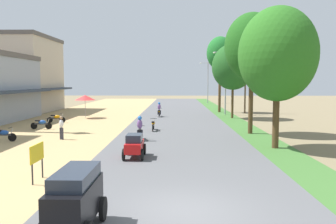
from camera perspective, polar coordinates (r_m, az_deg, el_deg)
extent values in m
plane|color=#7A6B4C|center=(11.01, 2.61, -16.42)|extent=(180.00, 180.00, 0.00)
cube|color=#565659|center=(11.00, 2.61, -16.23)|extent=(9.00, 140.00, 0.08)
cube|color=#2D3847|center=(37.03, -23.01, 3.16)|extent=(1.20, 12.61, 0.25)
cube|color=#C6B299|center=(50.14, -22.08, 5.55)|extent=(6.06, 10.90, 9.60)
cube|color=#2D3847|center=(48.83, -18.09, 3.67)|extent=(1.20, 10.90, 0.25)
cube|color=#59514C|center=(50.47, -22.28, 11.29)|extent=(6.26, 11.10, 0.50)
cylinder|color=black|center=(25.18, -24.37, -3.84)|extent=(0.56, 0.06, 0.56)
cube|color=#333338|center=(25.43, -25.65, -3.39)|extent=(1.12, 0.12, 0.12)
ellipsoid|color=#1E4CA5|center=(25.38, -25.50, -3.08)|extent=(0.64, 0.28, 0.32)
cylinder|color=#A5A8AD|center=(25.17, -24.51, -3.22)|extent=(0.26, 0.05, 0.68)
cylinder|color=black|center=(25.15, -24.67, -2.39)|extent=(0.04, 0.54, 0.04)
cylinder|color=black|center=(30.50, -19.14, -2.19)|extent=(0.56, 0.06, 0.56)
cylinder|color=black|center=(30.95, -21.29, -2.15)|extent=(0.56, 0.06, 0.56)
cube|color=#333338|center=(30.70, -20.23, -1.84)|extent=(1.12, 0.12, 0.12)
ellipsoid|color=#1E4CA5|center=(30.66, -20.10, -1.58)|extent=(0.64, 0.28, 0.32)
cube|color=black|center=(30.77, -20.73, -1.35)|extent=(0.44, 0.20, 0.10)
cylinder|color=#A5A8AD|center=(30.49, -19.26, -1.68)|extent=(0.26, 0.05, 0.68)
cylinder|color=black|center=(30.47, -19.38, -0.99)|extent=(0.04, 0.54, 0.04)
cylinder|color=black|center=(34.77, -17.05, -1.27)|extent=(0.56, 0.06, 0.56)
cylinder|color=black|center=(35.18, -18.97, -1.26)|extent=(0.56, 0.06, 0.56)
cube|color=#333338|center=(34.95, -18.02, -0.97)|extent=(1.12, 0.12, 0.12)
ellipsoid|color=orange|center=(34.91, -17.91, -0.74)|extent=(0.64, 0.28, 0.32)
cube|color=black|center=(35.02, -18.47, -0.55)|extent=(0.44, 0.20, 0.10)
cylinder|color=#A5A8AD|center=(34.77, -17.16, -0.83)|extent=(0.26, 0.05, 0.68)
cylinder|color=black|center=(34.75, -17.27, -0.22)|extent=(0.04, 0.54, 0.04)
cylinder|color=#262628|center=(14.44, -21.52, -9.62)|extent=(0.06, 0.06, 0.80)
cylinder|color=#262628|center=(15.34, -20.07, -8.72)|extent=(0.06, 0.06, 0.80)
cube|color=yellow|center=(14.73, -20.87, -6.33)|extent=(0.04, 1.30, 0.70)
cylinder|color=#99999E|center=(38.59, -13.52, 0.56)|extent=(0.05, 0.05, 2.10)
cone|color=red|center=(38.51, -13.55, 2.34)|extent=(2.20, 2.20, 0.55)
cylinder|color=#33333D|center=(24.89, -17.33, -3.41)|extent=(0.14, 0.14, 0.82)
cylinder|color=#33333D|center=(24.76, -17.06, -3.45)|extent=(0.14, 0.14, 0.82)
ellipsoid|color=silver|center=(24.73, -17.24, -1.85)|extent=(0.43, 0.39, 0.56)
sphere|color=#9E7556|center=(24.69, -17.26, -0.90)|extent=(0.22, 0.22, 0.22)
cylinder|color=#4C351E|center=(21.51, 17.43, -0.37)|extent=(0.38, 0.38, 4.06)
ellipsoid|color=#28661C|center=(21.48, 17.68, 9.12)|extent=(4.60, 4.60, 5.56)
cylinder|color=#4C351E|center=(27.02, 13.54, 2.00)|extent=(0.35, 0.35, 5.20)
ellipsoid|color=#1D5617|center=(27.11, 13.72, 10.47)|extent=(4.12, 4.12, 5.09)
cylinder|color=#4C351E|center=(38.17, 10.62, 2.15)|extent=(0.25, 0.25, 4.20)
ellipsoid|color=#1F521D|center=(38.16, 10.70, 7.36)|extent=(4.56, 4.56, 4.98)
cylinder|color=#4C351E|center=(45.52, 8.54, 4.06)|extent=(0.34, 0.34, 6.47)
ellipsoid|color=#1D6625|center=(45.66, 8.61, 9.61)|extent=(3.47, 3.47, 4.28)
cylinder|color=gray|center=(42.24, 9.49, 4.78)|extent=(0.16, 0.16, 7.66)
cylinder|color=gray|center=(42.30, 8.61, 9.79)|extent=(1.40, 0.08, 0.08)
ellipsoid|color=silver|center=(42.21, 7.66, 9.72)|extent=(0.36, 0.20, 0.14)
cylinder|color=gray|center=(42.50, 10.51, 9.74)|extent=(1.40, 0.08, 0.08)
ellipsoid|color=silver|center=(42.61, 11.45, 9.62)|extent=(0.36, 0.20, 0.14)
cylinder|color=gray|center=(64.63, 6.61, 4.85)|extent=(0.16, 0.16, 7.59)
cylinder|color=gray|center=(64.67, 6.02, 8.08)|extent=(1.40, 0.08, 0.08)
ellipsoid|color=silver|center=(64.61, 5.40, 8.03)|extent=(0.36, 0.20, 0.14)
cylinder|color=gray|center=(64.80, 7.27, 8.07)|extent=(1.40, 0.08, 0.08)
ellipsoid|color=silver|center=(64.87, 7.89, 7.99)|extent=(0.36, 0.20, 0.14)
cylinder|color=brown|center=(44.95, 12.69, 5.81)|extent=(0.20, 0.20, 9.46)
cube|color=#473323|center=(45.21, 12.79, 11.18)|extent=(1.80, 0.10, 0.10)
cube|color=black|center=(9.52, -15.08, -14.13)|extent=(0.95, 2.40, 0.95)
cube|color=#232B38|center=(9.42, -15.00, -10.20)|extent=(0.87, 2.00, 0.35)
cylinder|color=black|center=(10.62, -16.54, -15.04)|extent=(0.12, 0.68, 0.68)
cylinder|color=black|center=(10.36, -10.68, -15.44)|extent=(0.12, 0.68, 0.68)
cube|color=red|center=(18.13, -5.56, -5.69)|extent=(0.84, 1.95, 0.50)
cube|color=#232B38|center=(18.01, -5.60, -4.31)|extent=(0.77, 1.10, 0.40)
cylinder|color=black|center=(18.93, -6.73, -6.11)|extent=(0.10, 0.60, 0.60)
cylinder|color=black|center=(18.82, -3.88, -6.15)|extent=(0.10, 0.60, 0.60)
cylinder|color=black|center=(17.57, -7.36, -6.99)|extent=(0.10, 0.60, 0.60)
cylinder|color=black|center=(17.45, -4.29, -7.04)|extent=(0.10, 0.60, 0.60)
cylinder|color=black|center=(24.01, -4.49, -3.77)|extent=(0.06, 0.56, 0.56)
cylinder|color=black|center=(22.79, -4.80, -4.24)|extent=(0.06, 0.56, 0.56)
cube|color=#333338|center=(23.38, -4.64, -3.56)|extent=(0.12, 1.12, 0.12)
ellipsoid|color=black|center=(23.43, -4.63, -3.19)|extent=(0.28, 0.64, 0.32)
cube|color=black|center=(23.06, -4.72, -3.03)|extent=(0.20, 0.44, 0.10)
cylinder|color=#A5A8AD|center=(23.91, -4.51, -3.15)|extent=(0.05, 0.26, 0.68)
cylinder|color=black|center=(23.80, -4.53, -2.29)|extent=(0.54, 0.04, 0.04)
ellipsoid|color=#724C8C|center=(23.09, -4.71, -2.02)|extent=(0.36, 0.28, 0.64)
sphere|color=blue|center=(23.08, -4.70, -1.02)|extent=(0.28, 0.28, 0.28)
cylinder|color=#2D2D38|center=(23.29, -5.01, -3.55)|extent=(0.12, 0.12, 0.48)
cylinder|color=#2D2D38|center=(23.26, -4.33, -3.55)|extent=(0.12, 0.12, 0.48)
cylinder|color=black|center=(28.61, -2.38, -2.34)|extent=(0.06, 0.56, 0.56)
cylinder|color=black|center=(27.38, -2.54, -2.67)|extent=(0.06, 0.56, 0.56)
cube|color=#333338|center=(27.97, -2.46, -2.13)|extent=(0.12, 1.12, 0.12)
ellipsoid|color=orange|center=(28.03, -2.45, -1.83)|extent=(0.28, 0.64, 0.32)
cube|color=black|center=(27.66, -2.50, -1.67)|extent=(0.20, 0.44, 0.10)
cylinder|color=#A5A8AD|center=(28.51, -2.39, -1.81)|extent=(0.05, 0.26, 0.68)
cylinder|color=black|center=(28.41, -2.40, -1.09)|extent=(0.54, 0.04, 0.04)
cylinder|color=black|center=(39.65, -1.42, -0.27)|extent=(0.06, 0.56, 0.56)
cylinder|color=black|center=(38.41, -1.50, -0.45)|extent=(0.06, 0.56, 0.56)
cube|color=#333338|center=(39.01, -1.46, -0.10)|extent=(0.12, 1.12, 0.12)
ellipsoid|color=orange|center=(39.08, -1.45, 0.12)|extent=(0.28, 0.64, 0.32)
cube|color=black|center=(38.71, -1.48, 0.25)|extent=(0.20, 0.44, 0.10)
cylinder|color=#A5A8AD|center=(39.56, -1.42, 0.11)|extent=(0.05, 0.26, 0.68)
cylinder|color=black|center=(39.47, -1.43, 0.63)|extent=(0.54, 0.04, 0.04)
ellipsoid|color=#724C8C|center=(38.76, -1.47, 0.85)|extent=(0.36, 0.28, 0.64)
sphere|color=blue|center=(38.77, -1.47, 1.44)|extent=(0.28, 0.28, 0.28)
cylinder|color=#2D2D38|center=(38.92, -1.67, -0.08)|extent=(0.12, 0.12, 0.48)
cylinder|color=#2D2D38|center=(38.90, -1.26, -0.08)|extent=(0.12, 0.12, 0.48)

